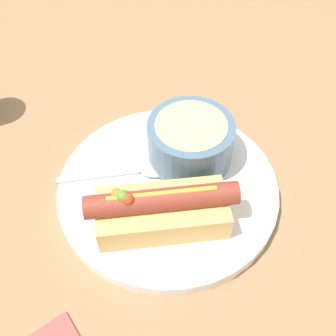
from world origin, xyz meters
TOP-DOWN VIEW (x-y plane):
  - ground_plane at (0.00, 0.00)m, footprint 4.00×4.00m
  - dinner_plate at (0.00, 0.00)m, footprint 0.27×0.27m
  - hot_dog at (0.02, -0.05)m, footprint 0.16×0.13m
  - soup_bowl at (0.01, 0.05)m, footprint 0.11×0.11m
  - spoon at (-0.04, 0.00)m, footprint 0.13×0.10m

SIDE VIEW (x-z plane):
  - ground_plane at x=0.00m, z-range 0.00..0.00m
  - dinner_plate at x=0.00m, z-range 0.00..0.02m
  - spoon at x=-0.04m, z-range 0.02..0.03m
  - hot_dog at x=0.02m, z-range 0.01..0.07m
  - soup_bowl at x=0.01m, z-range 0.02..0.08m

